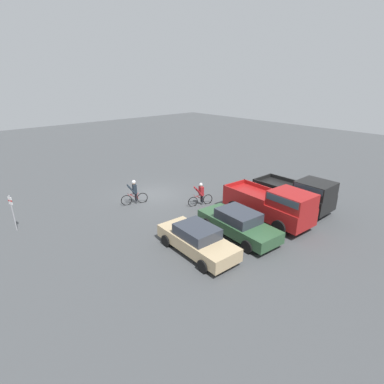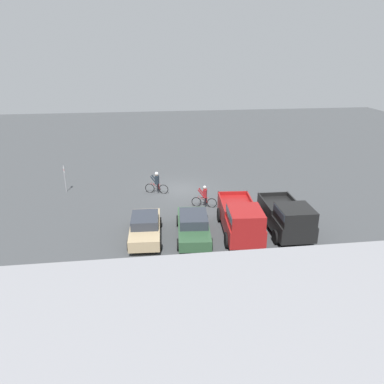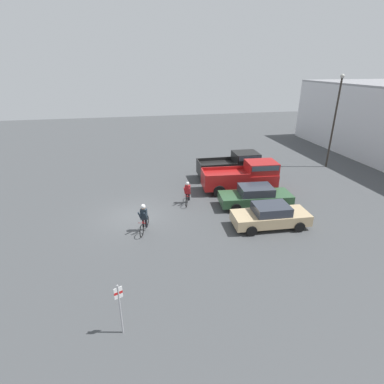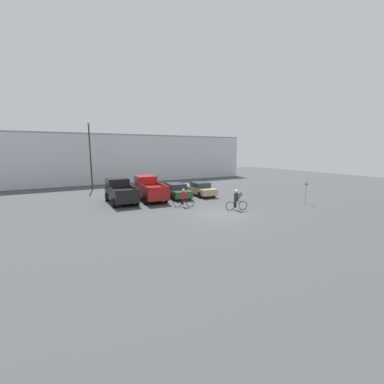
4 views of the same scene
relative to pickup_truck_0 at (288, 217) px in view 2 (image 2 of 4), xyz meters
The scene contains 8 objects.
ground_plane 10.10m from the pickup_truck_0, 56.69° to the right, with size 80.00×80.00×0.00m, color #424447.
pickup_truck_0 is the anchor object (origin of this frame).
pickup_truck_1 2.82m from the pickup_truck_0, ahead, with size 2.50×5.64×2.23m.
sedan_0 5.61m from the pickup_truck_0, ahead, with size 2.26×4.91×1.44m.
sedan_1 8.42m from the pickup_truck_0, ahead, with size 2.05×4.53×1.41m.
cyclist_0 10.79m from the pickup_truck_0, 46.59° to the right, with size 1.76×0.67×1.72m.
cyclist_1 6.32m from the pickup_truck_0, 48.05° to the right, with size 1.72×0.66×1.60m.
fire_lane_sign 17.01m from the pickup_truck_0, 32.09° to the right, with size 0.13×0.29×2.12m.
Camera 2 is at (2.71, 27.62, 10.39)m, focal length 35.00 mm.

